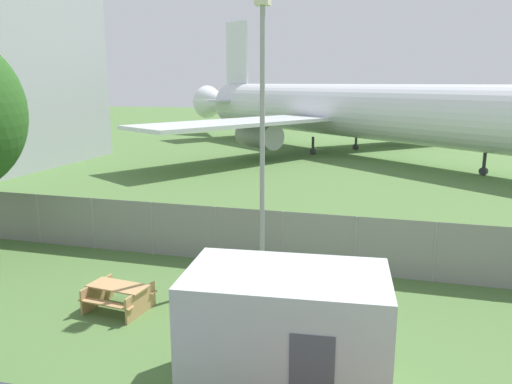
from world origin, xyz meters
TOP-DOWN VIEW (x-y plane):
  - perimeter_fence at (-0.00, 11.47)m, footprint 56.07×0.07m
  - airplane at (1.94, 41.36)m, footprint 42.06×35.41m
  - portable_cabin at (4.19, 4.43)m, footprint 4.41×2.87m
  - picnic_bench_near_cabin at (-1.26, 6.81)m, footprint 1.86×1.58m
  - light_mast at (2.05, 10.49)m, footprint 0.44×0.44m

SIDE VIEW (x-z plane):
  - picnic_bench_near_cabin at x=-1.26m, z-range 0.09..0.85m
  - perimeter_fence at x=0.00m, z-range 0.00..2.05m
  - portable_cabin at x=4.19m, z-range 0.00..2.63m
  - airplane at x=1.94m, z-range -2.78..10.62m
  - light_mast at x=2.05m, z-range 0.90..10.01m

